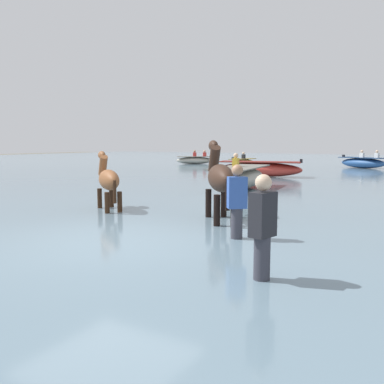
{
  "coord_description": "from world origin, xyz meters",
  "views": [
    {
      "loc": [
        4.72,
        -5.23,
        2.0
      ],
      "look_at": [
        -0.19,
        3.1,
        0.85
      ],
      "focal_mm": 39.14,
      "sensor_mm": 36.0,
      "label": 1
    }
  ],
  "objects_px": {
    "boat_mid_channel": "(260,169)",
    "person_spectator_far": "(237,209)",
    "boat_distant_east": "(240,178)",
    "boat_near_starboard": "(363,163)",
    "horse_trailing_dark_bay": "(220,180)",
    "boat_mid_outer": "(195,160)",
    "boat_far_offshore": "(243,162)",
    "horse_lead_chestnut": "(108,181)",
    "person_onlooker_right": "(262,238)"
  },
  "relations": [
    {
      "from": "horse_lead_chestnut",
      "to": "person_spectator_far",
      "type": "relative_size",
      "value": 1.09
    },
    {
      "from": "horse_lead_chestnut",
      "to": "boat_far_offshore",
      "type": "relative_size",
      "value": 0.67
    },
    {
      "from": "boat_far_offshore",
      "to": "person_spectator_far",
      "type": "height_order",
      "value": "person_spectator_far"
    },
    {
      "from": "boat_near_starboard",
      "to": "boat_mid_channel",
      "type": "bearing_deg",
      "value": -107.95
    },
    {
      "from": "horse_lead_chestnut",
      "to": "person_onlooker_right",
      "type": "xyz_separation_m",
      "value": [
        5.18,
        -3.08,
        -0.18
      ]
    },
    {
      "from": "boat_mid_channel",
      "to": "person_onlooker_right",
      "type": "xyz_separation_m",
      "value": [
        5.64,
        -14.36,
        0.15
      ]
    },
    {
      "from": "boat_mid_outer",
      "to": "boat_far_offshore",
      "type": "bearing_deg",
      "value": -6.02
    },
    {
      "from": "person_onlooker_right",
      "to": "horse_trailing_dark_bay",
      "type": "bearing_deg",
      "value": 124.26
    },
    {
      "from": "boat_distant_east",
      "to": "boat_near_starboard",
      "type": "xyz_separation_m",
      "value": [
        1.84,
        15.26,
        -0.05
      ]
    },
    {
      "from": "horse_lead_chestnut",
      "to": "person_onlooker_right",
      "type": "height_order",
      "value": "horse_lead_chestnut"
    },
    {
      "from": "boat_near_starboard",
      "to": "person_onlooker_right",
      "type": "bearing_deg",
      "value": -84.26
    },
    {
      "from": "boat_distant_east",
      "to": "person_spectator_far",
      "type": "distance_m",
      "value": 7.79
    },
    {
      "from": "boat_distant_east",
      "to": "boat_far_offshore",
      "type": "xyz_separation_m",
      "value": [
        -5.89,
        13.66,
        -0.14
      ]
    },
    {
      "from": "boat_near_starboard",
      "to": "person_spectator_far",
      "type": "relative_size",
      "value": 2.04
    },
    {
      "from": "boat_mid_channel",
      "to": "person_onlooker_right",
      "type": "relative_size",
      "value": 2.58
    },
    {
      "from": "horse_lead_chestnut",
      "to": "boat_distant_east",
      "type": "height_order",
      "value": "horse_lead_chestnut"
    },
    {
      "from": "boat_mid_channel",
      "to": "boat_far_offshore",
      "type": "bearing_deg",
      "value": 118.62
    },
    {
      "from": "boat_distant_east",
      "to": "boat_near_starboard",
      "type": "distance_m",
      "value": 15.37
    },
    {
      "from": "boat_mid_outer",
      "to": "person_spectator_far",
      "type": "relative_size",
      "value": 1.75
    },
    {
      "from": "horse_lead_chestnut",
      "to": "boat_near_starboard",
      "type": "height_order",
      "value": "horse_lead_chestnut"
    },
    {
      "from": "horse_trailing_dark_bay",
      "to": "boat_distant_east",
      "type": "xyz_separation_m",
      "value": [
        -2.1,
        5.78,
        -0.46
      ]
    },
    {
      "from": "boat_mid_outer",
      "to": "person_onlooker_right",
      "type": "bearing_deg",
      "value": -58.16
    },
    {
      "from": "boat_far_offshore",
      "to": "person_onlooker_right",
      "type": "height_order",
      "value": "person_onlooker_right"
    },
    {
      "from": "horse_trailing_dark_bay",
      "to": "boat_mid_channel",
      "type": "bearing_deg",
      "value": 107.24
    },
    {
      "from": "boat_mid_outer",
      "to": "person_onlooker_right",
      "type": "height_order",
      "value": "person_onlooker_right"
    },
    {
      "from": "boat_mid_outer",
      "to": "person_spectator_far",
      "type": "distance_m",
      "value": 24.99
    },
    {
      "from": "person_onlooker_right",
      "to": "boat_mid_channel",
      "type": "bearing_deg",
      "value": 111.45
    },
    {
      "from": "boat_mid_outer",
      "to": "boat_distant_east",
      "type": "bearing_deg",
      "value": -54.51
    },
    {
      "from": "boat_distant_east",
      "to": "boat_near_starboard",
      "type": "relative_size",
      "value": 1.17
    },
    {
      "from": "person_onlooker_right",
      "to": "boat_near_starboard",
      "type": "bearing_deg",
      "value": 95.74
    },
    {
      "from": "boat_mid_channel",
      "to": "boat_near_starboard",
      "type": "xyz_separation_m",
      "value": [
        3.2,
        9.89,
        -0.02
      ]
    },
    {
      "from": "boat_far_offshore",
      "to": "person_onlooker_right",
      "type": "bearing_deg",
      "value": -65.83
    },
    {
      "from": "person_spectator_far",
      "to": "boat_distant_east",
      "type": "bearing_deg",
      "value": 113.52
    },
    {
      "from": "boat_far_offshore",
      "to": "boat_near_starboard",
      "type": "xyz_separation_m",
      "value": [
        7.73,
        1.6,
        0.09
      ]
    },
    {
      "from": "boat_distant_east",
      "to": "person_spectator_far",
      "type": "relative_size",
      "value": 2.38
    },
    {
      "from": "horse_lead_chestnut",
      "to": "boat_mid_channel",
      "type": "xyz_separation_m",
      "value": [
        -0.47,
        11.27,
        -0.33
      ]
    },
    {
      "from": "boat_far_offshore",
      "to": "boat_mid_outer",
      "type": "xyz_separation_m",
      "value": [
        -4.17,
        0.44,
        0.04
      ]
    },
    {
      "from": "boat_distant_east",
      "to": "boat_near_starboard",
      "type": "height_order",
      "value": "boat_distant_east"
    },
    {
      "from": "boat_distant_east",
      "to": "horse_lead_chestnut",
      "type": "bearing_deg",
      "value": -98.66
    },
    {
      "from": "boat_distant_east",
      "to": "person_onlooker_right",
      "type": "xyz_separation_m",
      "value": [
        4.28,
        -8.98,
        0.12
      ]
    },
    {
      "from": "boat_far_offshore",
      "to": "person_onlooker_right",
      "type": "relative_size",
      "value": 1.63
    },
    {
      "from": "boat_mid_outer",
      "to": "person_onlooker_right",
      "type": "xyz_separation_m",
      "value": [
        14.33,
        -23.08,
        0.21
      ]
    },
    {
      "from": "boat_mid_channel",
      "to": "person_spectator_far",
      "type": "relative_size",
      "value": 2.58
    },
    {
      "from": "horse_trailing_dark_bay",
      "to": "boat_mid_outer",
      "type": "xyz_separation_m",
      "value": [
        -12.15,
        19.88,
        -0.56
      ]
    },
    {
      "from": "boat_mid_channel",
      "to": "boat_near_starboard",
      "type": "distance_m",
      "value": 10.4
    },
    {
      "from": "horse_trailing_dark_bay",
      "to": "boat_near_starboard",
      "type": "relative_size",
      "value": 0.62
    },
    {
      "from": "boat_far_offshore",
      "to": "horse_trailing_dark_bay",
      "type": "bearing_deg",
      "value": -67.68
    },
    {
      "from": "horse_lead_chestnut",
      "to": "boat_distant_east",
      "type": "bearing_deg",
      "value": 81.34
    },
    {
      "from": "boat_mid_channel",
      "to": "person_spectator_far",
      "type": "height_order",
      "value": "person_spectator_far"
    },
    {
      "from": "boat_distant_east",
      "to": "boat_mid_outer",
      "type": "xyz_separation_m",
      "value": [
        -10.05,
        14.1,
        -0.1
      ]
    }
  ]
}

